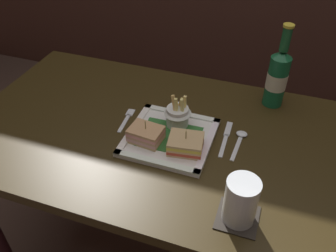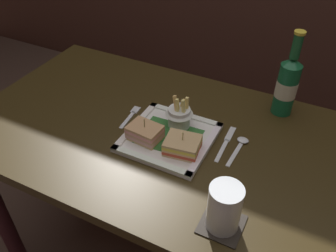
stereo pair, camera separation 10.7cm
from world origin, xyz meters
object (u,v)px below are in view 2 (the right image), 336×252
Objects in this scene: water_glass at (224,210)px; fork at (131,116)px; fries_cup at (179,114)px; knife at (226,142)px; dining_table at (167,158)px; spoon at (240,144)px; beer_bottle at (287,84)px; sandwich_half_left at (145,132)px; sandwich_half_right at (182,145)px; square_plate at (169,137)px.

fork is at bearing 147.35° from water_glass.
knife is at bearing -0.07° from fries_cup.
knife is (-0.09, 0.28, -0.06)m from water_glass.
spoon is at bearing 11.92° from dining_table.
water_glass is at bearing -92.51° from beer_bottle.
sandwich_half_left is at bearing -157.89° from spoon.
sandwich_half_right reaches higher than knife.
square_plate reaches higher than spoon.
fries_cup is 0.36m from beer_bottle.
water_glass is at bearing -42.11° from dining_table.
fork and knife have the same top height.
knife reaches higher than dining_table.
sandwich_half_right reaches higher than fork.
sandwich_half_right is 0.18m from spoon.
sandwich_half_left is 0.36m from water_glass.
water_glass is 0.87× the size of spoon.
water_glass is 0.30m from knife.
beer_bottle reaches higher than dining_table.
water_glass is 0.94× the size of fork.
square_plate is at bearing 147.89° from sandwich_half_right.
spoon is (-0.07, -0.23, -0.10)m from beer_bottle.
water_glass reaches higher than spoon.
beer_bottle is 0.28m from knife.
square_plate reaches higher than knife.
beer_bottle is at bearing 41.07° from fries_cup.
sandwich_half_right is at bearing -32.11° from square_plate.
spoon is at bearing 2.16° from fries_cup.
dining_table is 12.54× the size of sandwich_half_left.
beer_bottle is at bearing 29.74° from fork.
fork is (-0.23, 0.08, -0.03)m from sandwich_half_right.
fork is (-0.44, -0.25, -0.11)m from beer_bottle.
fork is (-0.42, 0.27, -0.06)m from water_glass.
beer_bottle reaches higher than sandwich_half_left.
fries_cup reaches higher than sandwich_half_left.
dining_table is 7.41× the size of knife.
knife is at bearing 45.28° from sandwich_half_right.
knife is (0.16, -0.00, -0.05)m from fries_cup.
sandwich_half_left is 0.14m from fork.
sandwich_half_right reaches higher than dining_table.
sandwich_half_left is at bearing -38.99° from fork.
fries_cup is at bearing 56.62° from sandwich_half_left.
water_glass is (0.25, -0.22, 0.05)m from square_plate.
square_plate is at bearing -132.71° from beer_bottle.
square_plate is 2.25× the size of fries_cup.
dining_table is 0.12m from square_plate.
sandwich_half_left is at bearing -125.10° from dining_table.
sandwich_half_right is at bearing -60.23° from fries_cup.
square_plate is at bearing -159.12° from knife.
square_plate is 2.49× the size of sandwich_half_left.
beer_bottle reaches higher than knife.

